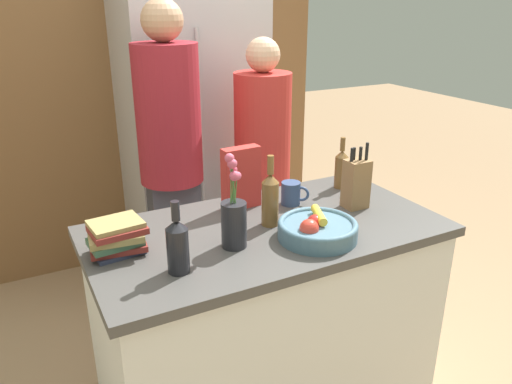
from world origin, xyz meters
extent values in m
cube|color=silver|center=(0.00, 0.00, 0.45)|extent=(1.39, 0.73, 0.89)
cube|color=#474442|center=(0.00, 0.00, 0.91)|extent=(1.45, 0.76, 0.04)
cube|color=brown|center=(0.00, 1.82, 1.30)|extent=(2.65, 0.12, 2.60)
cube|color=#B7B7BC|center=(0.24, 1.46, 1.00)|extent=(0.87, 0.60, 2.00)
cylinder|color=#B7B7BC|center=(0.17, 1.15, 1.10)|extent=(0.02, 0.02, 1.10)
cylinder|color=slate|center=(0.12, -0.18, 0.96)|extent=(0.31, 0.31, 0.06)
torus|color=slate|center=(0.12, -0.18, 0.99)|extent=(0.31, 0.31, 0.02)
sphere|color=red|center=(0.12, -0.17, 0.99)|extent=(0.07, 0.07, 0.07)
sphere|color=red|center=(0.07, -0.21, 1.00)|extent=(0.07, 0.07, 0.07)
cylinder|color=yellow|center=(0.15, -0.15, 1.01)|extent=(0.08, 0.15, 0.03)
cube|color=olive|center=(0.45, 0.00, 1.04)|extent=(0.10, 0.09, 0.22)
cylinder|color=black|center=(0.41, 0.00, 1.18)|extent=(0.01, 0.01, 0.07)
cylinder|color=black|center=(0.44, 0.02, 1.17)|extent=(0.01, 0.01, 0.06)
cylinder|color=black|center=(0.46, 0.00, 1.18)|extent=(0.01, 0.01, 0.07)
cylinder|color=black|center=(0.48, -0.01, 1.18)|extent=(0.01, 0.01, 0.09)
cylinder|color=#232328|center=(-0.19, -0.09, 1.02)|extent=(0.10, 0.10, 0.18)
cylinder|color=#477538|center=(-0.18, -0.09, 1.16)|extent=(0.01, 0.02, 0.10)
sphere|color=#C64C66|center=(-0.17, -0.09, 1.21)|extent=(0.03, 0.03, 0.03)
cylinder|color=#477538|center=(-0.19, -0.08, 1.17)|extent=(0.02, 0.01, 0.12)
sphere|color=#C64C66|center=(-0.18, -0.08, 1.23)|extent=(0.03, 0.03, 0.03)
cylinder|color=#477538|center=(-0.20, -0.09, 1.19)|extent=(0.02, 0.02, 0.17)
sphere|color=#C64C66|center=(-0.20, -0.08, 1.28)|extent=(0.04, 0.04, 0.04)
cylinder|color=#477538|center=(-0.19, -0.09, 1.19)|extent=(0.01, 0.01, 0.15)
sphere|color=#C64C66|center=(-0.19, -0.09, 1.26)|extent=(0.04, 0.04, 0.04)
cylinder|color=#477538|center=(-0.19, -0.10, 1.16)|extent=(0.01, 0.01, 0.11)
sphere|color=#C64C66|center=(-0.19, -0.10, 1.22)|extent=(0.04, 0.04, 0.04)
cube|color=red|center=(0.00, 0.24, 1.07)|extent=(0.17, 0.07, 0.28)
cylinder|color=#334770|center=(0.21, 0.16, 0.98)|extent=(0.09, 0.09, 0.10)
torus|color=#334770|center=(0.25, 0.13, 0.99)|extent=(0.06, 0.06, 0.07)
cube|color=#2D334C|center=(-0.59, 0.06, 0.94)|extent=(0.19, 0.14, 0.02)
cube|color=maroon|center=(-0.59, 0.05, 0.96)|extent=(0.21, 0.14, 0.02)
cube|color=#3D6047|center=(-0.60, 0.05, 0.98)|extent=(0.19, 0.14, 0.02)
cube|color=#99844C|center=(-0.60, 0.04, 1.01)|extent=(0.20, 0.15, 0.02)
cube|color=maroon|center=(-0.59, 0.05, 1.03)|extent=(0.20, 0.16, 0.02)
cube|color=#99844C|center=(-0.59, 0.06, 1.05)|extent=(0.19, 0.16, 0.02)
cylinder|color=black|center=(-0.44, -0.17, 1.01)|extent=(0.08, 0.08, 0.16)
cone|color=black|center=(-0.44, -0.17, 1.11)|extent=(0.08, 0.08, 0.03)
cylinder|color=black|center=(-0.44, -0.17, 1.16)|extent=(0.03, 0.03, 0.07)
cylinder|color=brown|center=(0.54, 0.23, 1.01)|extent=(0.06, 0.06, 0.16)
cone|color=brown|center=(0.54, 0.23, 1.11)|extent=(0.06, 0.06, 0.03)
cylinder|color=brown|center=(0.54, 0.23, 1.15)|extent=(0.02, 0.02, 0.07)
cylinder|color=brown|center=(0.02, 0.01, 1.02)|extent=(0.07, 0.07, 0.18)
cone|color=brown|center=(0.02, 0.01, 1.14)|extent=(0.07, 0.07, 0.04)
cylinder|color=brown|center=(0.02, 0.01, 1.19)|extent=(0.03, 0.03, 0.08)
cube|color=#383842|center=(-0.11, 0.87, 0.44)|extent=(0.28, 0.20, 0.87)
cylinder|color=maroon|center=(-0.11, 0.87, 1.24)|extent=(0.34, 0.34, 0.73)
sphere|color=tan|center=(-0.11, 0.87, 1.70)|extent=(0.21, 0.21, 0.21)
cube|color=#383842|center=(0.42, 0.81, 0.39)|extent=(0.29, 0.24, 0.78)
cylinder|color=red|center=(0.42, 0.81, 1.10)|extent=(0.32, 0.32, 0.65)
sphere|color=#DBAD89|center=(0.42, 0.81, 1.52)|extent=(0.19, 0.19, 0.19)
camera|label=1|loc=(-0.90, -1.62, 1.81)|focal=35.00mm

